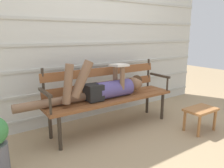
% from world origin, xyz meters
% --- Properties ---
extents(ground_plane, '(12.00, 12.00, 0.00)m').
position_xyz_m(ground_plane, '(0.00, 0.00, 0.00)').
color(ground_plane, tan).
extents(house_siding, '(4.46, 0.08, 2.55)m').
position_xyz_m(house_siding, '(0.00, 0.74, 1.27)').
color(house_siding, beige).
rests_on(house_siding, ground).
extents(park_bench, '(1.80, 0.43, 0.87)m').
position_xyz_m(park_bench, '(0.00, 0.25, 0.48)').
color(park_bench, brown).
rests_on(park_bench, ground).
extents(reclining_person, '(1.71, 0.27, 0.53)m').
position_xyz_m(reclining_person, '(-0.13, 0.19, 0.58)').
color(reclining_person, '#514784').
extents(footstool, '(0.43, 0.27, 0.31)m').
position_xyz_m(footstool, '(0.91, -0.53, 0.25)').
color(footstool, '#9E6638').
rests_on(footstool, ground).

